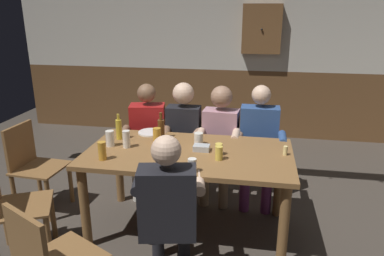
{
  "coord_description": "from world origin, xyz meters",
  "views": [
    {
      "loc": [
        0.55,
        -2.73,
        1.96
      ],
      "look_at": [
        0.0,
        0.35,
        0.93
      ],
      "focal_mm": 34.45,
      "sensor_mm": 36.0,
      "label": 1
    }
  ],
  "objects_px": {
    "pint_glass_3": "(219,149)",
    "pint_glass_6": "(110,138)",
    "dining_table": "(189,162)",
    "pint_glass_0": "(192,165)",
    "pint_glass_1": "(102,151)",
    "pint_glass_8": "(199,139)",
    "person_4": "(168,204)",
    "condiment_caddy": "(201,148)",
    "person_3": "(259,140)",
    "pint_glass_2": "(170,148)",
    "pint_glass_5": "(157,135)",
    "person_0": "(147,134)",
    "chair_empty_near_right": "(11,205)",
    "pint_glass_4": "(126,139)",
    "person_1": "(182,135)",
    "pint_glass_7": "(219,153)",
    "table_candle": "(285,151)",
    "wall_dart_cabinet": "(262,29)",
    "bottle_0": "(161,128)",
    "bottle_1": "(119,129)",
    "person_2": "(219,137)"
  },
  "relations": [
    {
      "from": "person_4",
      "to": "person_3",
      "type": "bearing_deg",
      "value": 55.2
    },
    {
      "from": "bottle_0",
      "to": "pint_glass_0",
      "type": "relative_size",
      "value": 2.37
    },
    {
      "from": "person_1",
      "to": "table_candle",
      "type": "xyz_separation_m",
      "value": [
        1.02,
        -0.64,
        0.14
      ]
    },
    {
      "from": "person_2",
      "to": "pint_glass_6",
      "type": "height_order",
      "value": "person_2"
    },
    {
      "from": "condiment_caddy",
      "to": "pint_glass_8",
      "type": "bearing_deg",
      "value": 109.04
    },
    {
      "from": "chair_empty_near_right",
      "to": "pint_glass_6",
      "type": "height_order",
      "value": "pint_glass_6"
    },
    {
      "from": "condiment_caddy",
      "to": "person_3",
      "type": "bearing_deg",
      "value": 53.19
    },
    {
      "from": "pint_glass_3",
      "to": "pint_glass_4",
      "type": "xyz_separation_m",
      "value": [
        -0.82,
        0.03,
        0.03
      ]
    },
    {
      "from": "pint_glass_0",
      "to": "pint_glass_4",
      "type": "xyz_separation_m",
      "value": [
        -0.66,
        0.4,
        0.02
      ]
    },
    {
      "from": "person_0",
      "to": "pint_glass_1",
      "type": "bearing_deg",
      "value": 74.61
    },
    {
      "from": "condiment_caddy",
      "to": "chair_empty_near_right",
      "type": "bearing_deg",
      "value": -154.83
    },
    {
      "from": "dining_table",
      "to": "pint_glass_7",
      "type": "bearing_deg",
      "value": -25.96
    },
    {
      "from": "person_2",
      "to": "condiment_caddy",
      "type": "distance_m",
      "value": 0.68
    },
    {
      "from": "pint_glass_6",
      "to": "bottle_0",
      "type": "bearing_deg",
      "value": 35.71
    },
    {
      "from": "person_4",
      "to": "bottle_1",
      "type": "height_order",
      "value": "person_4"
    },
    {
      "from": "bottle_0",
      "to": "pint_glass_4",
      "type": "bearing_deg",
      "value": -129.54
    },
    {
      "from": "person_0",
      "to": "pint_glass_5",
      "type": "height_order",
      "value": "person_0"
    },
    {
      "from": "person_0",
      "to": "pint_glass_8",
      "type": "height_order",
      "value": "person_0"
    },
    {
      "from": "person_3",
      "to": "pint_glass_0",
      "type": "height_order",
      "value": "person_3"
    },
    {
      "from": "person_1",
      "to": "pint_glass_1",
      "type": "xyz_separation_m",
      "value": [
        -0.46,
        -1.0,
        0.18
      ]
    },
    {
      "from": "table_candle",
      "to": "bottle_1",
      "type": "height_order",
      "value": "bottle_1"
    },
    {
      "from": "person_2",
      "to": "person_4",
      "type": "height_order",
      "value": "person_2"
    },
    {
      "from": "person_3",
      "to": "pint_glass_1",
      "type": "height_order",
      "value": "person_3"
    },
    {
      "from": "person_2",
      "to": "bottle_1",
      "type": "xyz_separation_m",
      "value": [
        -0.9,
        -0.51,
        0.21
      ]
    },
    {
      "from": "dining_table",
      "to": "pint_glass_0",
      "type": "distance_m",
      "value": 0.44
    },
    {
      "from": "condiment_caddy",
      "to": "pint_glass_0",
      "type": "bearing_deg",
      "value": -90.48
    },
    {
      "from": "person_4",
      "to": "dining_table",
      "type": "bearing_deg",
      "value": 77.69
    },
    {
      "from": "person_3",
      "to": "pint_glass_8",
      "type": "bearing_deg",
      "value": 44.62
    },
    {
      "from": "person_1",
      "to": "chair_empty_near_right",
      "type": "height_order",
      "value": "person_1"
    },
    {
      "from": "person_2",
      "to": "person_4",
      "type": "xyz_separation_m",
      "value": [
        -0.21,
        -1.4,
        -0.02
      ]
    },
    {
      "from": "pint_glass_0",
      "to": "bottle_0",
      "type": "bearing_deg",
      "value": 121.29
    },
    {
      "from": "person_4",
      "to": "bottle_1",
      "type": "bearing_deg",
      "value": 116.64
    },
    {
      "from": "pint_glass_1",
      "to": "pint_glass_8",
      "type": "distance_m",
      "value": 0.86
    },
    {
      "from": "wall_dart_cabinet",
      "to": "pint_glass_7",
      "type": "bearing_deg",
      "value": -96.09
    },
    {
      "from": "pint_glass_3",
      "to": "pint_glass_6",
      "type": "distance_m",
      "value": 0.98
    },
    {
      "from": "table_candle",
      "to": "pint_glass_4",
      "type": "bearing_deg",
      "value": -177.4
    },
    {
      "from": "bottle_0",
      "to": "pint_glass_0",
      "type": "height_order",
      "value": "bottle_0"
    },
    {
      "from": "table_candle",
      "to": "wall_dart_cabinet",
      "type": "relative_size",
      "value": 0.11
    },
    {
      "from": "chair_empty_near_right",
      "to": "pint_glass_1",
      "type": "xyz_separation_m",
      "value": [
        0.66,
        0.33,
        0.38
      ]
    },
    {
      "from": "table_candle",
      "to": "pint_glass_8",
      "type": "relative_size",
      "value": 0.72
    },
    {
      "from": "pint_glass_2",
      "to": "pint_glass_5",
      "type": "bearing_deg",
      "value": 124.0
    },
    {
      "from": "pint_glass_0",
      "to": "pint_glass_8",
      "type": "height_order",
      "value": "pint_glass_8"
    },
    {
      "from": "pint_glass_4",
      "to": "pint_glass_6",
      "type": "xyz_separation_m",
      "value": [
        -0.16,
        0.01,
        -0.01
      ]
    },
    {
      "from": "pint_glass_0",
      "to": "pint_glass_6",
      "type": "xyz_separation_m",
      "value": [
        -0.82,
        0.41,
        0.02
      ]
    },
    {
      "from": "person_4",
      "to": "condiment_caddy",
      "type": "height_order",
      "value": "person_4"
    },
    {
      "from": "person_1",
      "to": "bottle_0",
      "type": "height_order",
      "value": "person_1"
    },
    {
      "from": "bottle_1",
      "to": "pint_glass_1",
      "type": "xyz_separation_m",
      "value": [
        0.04,
        -0.49,
        -0.02
      ]
    },
    {
      "from": "pint_glass_1",
      "to": "pint_glass_8",
      "type": "height_order",
      "value": "pint_glass_1"
    },
    {
      "from": "chair_empty_near_right",
      "to": "pint_glass_7",
      "type": "distance_m",
      "value": 1.7
    },
    {
      "from": "person_0",
      "to": "person_4",
      "type": "xyz_separation_m",
      "value": [
        0.57,
        -1.4,
        -0.01
      ]
    }
  ]
}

